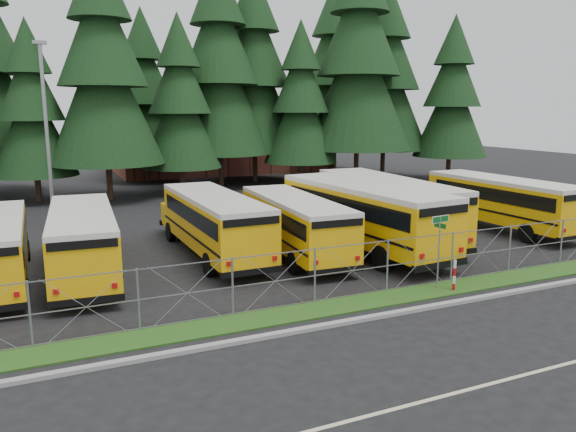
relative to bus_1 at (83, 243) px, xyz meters
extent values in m
plane|color=black|center=(11.02, -5.80, -1.37)|extent=(120.00, 120.00, 0.00)
cube|color=gray|center=(11.02, -8.90, -1.31)|extent=(50.00, 0.25, 0.12)
cube|color=#214012|center=(11.02, -7.50, -1.34)|extent=(50.00, 1.40, 0.06)
cube|color=beige|center=(11.02, -13.80, -1.37)|extent=(50.00, 0.12, 0.01)
cube|color=brown|center=(17.02, 34.20, 1.63)|extent=(22.00, 10.00, 6.00)
cylinder|color=gray|center=(11.95, -7.30, 0.03)|extent=(0.06, 0.06, 2.80)
cube|color=#0C571C|center=(11.95, -7.30, 1.31)|extent=(0.80, 0.13, 0.22)
cube|color=white|center=(11.95, -7.30, 1.31)|extent=(0.83, 0.13, 0.26)
cube|color=#0C571C|center=(11.95, -7.30, 1.07)|extent=(0.10, 0.55, 0.18)
cylinder|color=#B20C0C|center=(12.32, -7.79, -0.77)|extent=(0.11, 0.11, 1.20)
cylinder|color=gray|center=(-0.78, 9.59, 3.63)|extent=(0.20, 0.20, 10.00)
cube|color=gray|center=(-0.78, 9.59, 8.68)|extent=(0.70, 0.35, 0.18)
camera|label=1|loc=(-1.54, -23.41, 5.37)|focal=35.00mm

